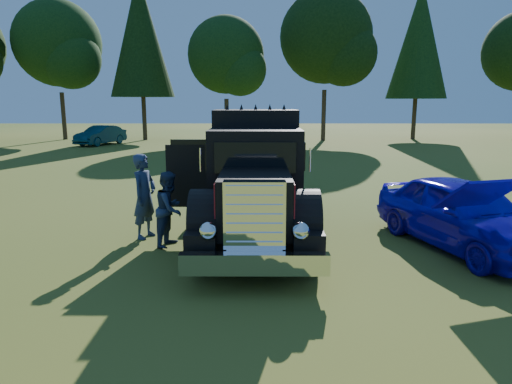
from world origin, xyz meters
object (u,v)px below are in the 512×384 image
object	(u,v)px
diamond_t_truck	(255,185)
hotrod_coupe	(462,213)
distant_teal_car	(101,135)
spectator_near	(145,196)
spectator_far	(170,209)

from	to	relation	value
diamond_t_truck	hotrod_coupe	bearing A→B (deg)	-9.45
diamond_t_truck	distant_teal_car	size ratio (longest dim) A/B	1.65
spectator_near	spectator_far	bearing A→B (deg)	-109.79
spectator_near	distant_teal_car	world-z (taller)	spectator_near
diamond_t_truck	spectator_far	bearing A→B (deg)	-162.07
spectator_near	spectator_far	world-z (taller)	spectator_near
diamond_t_truck	distant_teal_car	distance (m)	26.49
hotrod_coupe	distant_teal_car	xyz separation A→B (m)	(-16.31, 24.50, -0.07)
hotrod_coupe	spectator_far	distance (m)	6.48
diamond_t_truck	distant_teal_car	world-z (taller)	diamond_t_truck
diamond_t_truck	spectator_near	size ratio (longest dim) A/B	3.56
hotrod_coupe	spectator_far	xyz separation A→B (m)	(-6.48, 0.15, 0.06)
diamond_t_truck	hotrod_coupe	size ratio (longest dim) A/B	1.45
hotrod_coupe	spectator_near	distance (m)	7.23
spectator_far	distant_teal_car	distance (m)	26.26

